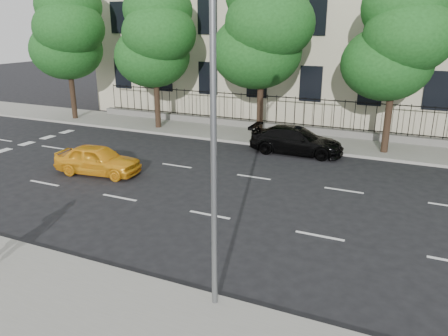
# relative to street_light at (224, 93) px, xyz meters

# --- Properties ---
(ground) EXTENTS (120.00, 120.00, 0.00)m
(ground) POSITION_rel_street_light_xyz_m (-2.50, 1.77, -5.15)
(ground) COLOR black
(ground) RESTS_ON ground
(near_sidewalk) EXTENTS (60.00, 4.00, 0.15)m
(near_sidewalk) POSITION_rel_street_light_xyz_m (-2.50, -2.23, -5.07)
(near_sidewalk) COLOR gray
(near_sidewalk) RESTS_ON ground
(far_sidewalk) EXTENTS (60.00, 4.00, 0.15)m
(far_sidewalk) POSITION_rel_street_light_xyz_m (-2.50, 15.77, -5.07)
(far_sidewalk) COLOR gray
(far_sidewalk) RESTS_ON ground
(lane_markings) EXTENTS (49.60, 4.62, 0.01)m
(lane_markings) POSITION_rel_street_light_xyz_m (-2.50, 6.52, -5.14)
(lane_markings) COLOR silver
(lane_markings) RESTS_ON ground
(iron_fence) EXTENTS (30.00, 0.50, 2.20)m
(iron_fence) POSITION_rel_street_light_xyz_m (-2.50, 17.47, -4.50)
(iron_fence) COLOR slate
(iron_fence) RESTS_ON far_sidewalk
(street_light) EXTENTS (0.25, 3.32, 8.05)m
(street_light) POSITION_rel_street_light_xyz_m (0.00, 0.00, 0.00)
(street_light) COLOR slate
(street_light) RESTS_ON near_sidewalk
(tree_a) EXTENTS (5.71, 5.31, 9.39)m
(tree_a) POSITION_rel_street_light_xyz_m (-18.46, 15.13, 0.98)
(tree_a) COLOR #382619
(tree_a) RESTS_ON far_sidewalk
(tree_b) EXTENTS (5.53, 5.12, 8.97)m
(tree_b) POSITION_rel_street_light_xyz_m (-11.46, 15.13, 0.69)
(tree_b) COLOR #382619
(tree_b) RESTS_ON far_sidewalk
(tree_c) EXTENTS (5.89, 5.50, 9.80)m
(tree_c) POSITION_rel_street_light_xyz_m (-4.46, 15.13, 1.26)
(tree_c) COLOR #382619
(tree_c) RESTS_ON far_sidewalk
(tree_d) EXTENTS (5.34, 4.94, 8.84)m
(tree_d) POSITION_rel_street_light_xyz_m (2.54, 15.13, 0.69)
(tree_d) COLOR #382619
(tree_d) RESTS_ON far_sidewalk
(yellow_taxi) EXTENTS (4.13, 2.05, 1.35)m
(yellow_taxi) POSITION_rel_street_light_xyz_m (-9.18, 6.27, -4.47)
(yellow_taxi) COLOR #F9AA1C
(yellow_taxi) RESTS_ON ground
(black_sedan) EXTENTS (4.97, 2.10, 1.43)m
(black_sedan) POSITION_rel_street_light_xyz_m (-1.80, 13.27, -4.43)
(black_sedan) COLOR black
(black_sedan) RESTS_ON ground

